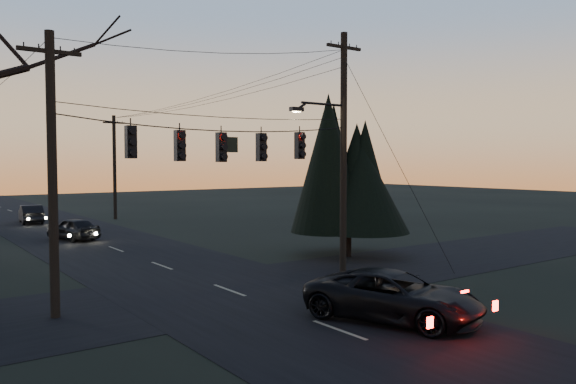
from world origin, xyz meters
TOP-DOWN VIEW (x-y plane):
  - ground_plane at (0.00, 0.00)m, footprint 160.00×160.00m
  - main_road at (0.00, 20.00)m, footprint 8.00×120.00m
  - cross_road at (0.00, 10.00)m, footprint 60.00×7.00m
  - utility_pole_right at (5.50, 10.00)m, footprint 5.00×0.30m
  - utility_pole_left at (-6.00, 10.00)m, footprint 1.80×0.30m
  - utility_pole_far_r at (5.50, 38.00)m, footprint 1.80×0.30m
  - span_signal_assembly at (-0.24, 10.00)m, footprint 11.50×0.44m
  - evergreen_right at (8.51, 13.01)m, footprint 4.74×4.74m
  - suv_near at (1.94, 3.80)m, footprint 4.11×5.71m
  - sedan_oncoming_a at (-0.80, 27.18)m, footprint 2.57×4.19m
  - sedan_oncoming_b at (-0.80, 38.71)m, footprint 1.87×4.31m

SIDE VIEW (x-z plane):
  - ground_plane at x=0.00m, z-range 0.00..0.00m
  - utility_pole_right at x=5.50m, z-range -5.00..5.00m
  - utility_pole_left at x=-6.00m, z-range -4.25..4.25m
  - utility_pole_far_r at x=5.50m, z-range -4.25..4.25m
  - cross_road at x=0.00m, z-range 0.00..0.02m
  - main_road at x=0.00m, z-range 0.00..0.02m
  - sedan_oncoming_a at x=-0.80m, z-range 0.00..1.33m
  - sedan_oncoming_b at x=-0.80m, z-range 0.00..1.38m
  - suv_near at x=1.94m, z-range 0.00..1.44m
  - evergreen_right at x=8.51m, z-range 0.59..8.21m
  - span_signal_assembly at x=-0.24m, z-range 4.47..6.04m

